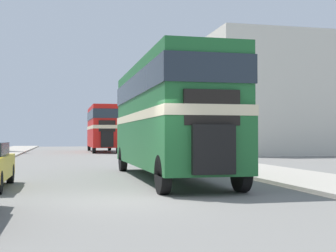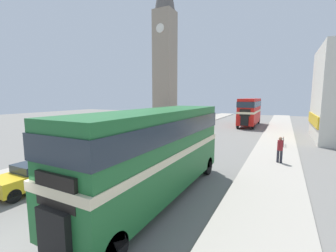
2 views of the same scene
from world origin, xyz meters
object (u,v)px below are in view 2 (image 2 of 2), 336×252
Objects in this scene: bus_distant at (250,110)px; car_parked_mid at (36,174)px; double_decker_bus at (157,147)px; bicycle_on_pavement at (283,142)px; church_tower at (165,35)px; pedestrian_walking at (280,148)px.

car_parked_mid is (-6.26, -31.59, -1.90)m from bus_distant.
bus_distant reaches higher than double_decker_bus.
bus_distant is at bearing 108.99° from bicycle_on_pavement.
car_parked_mid is 47.28m from church_tower.
church_tower is at bearing 129.76° from pedestrian_walking.
double_decker_bus is 29.76m from bus_distant.
bicycle_on_pavement is at bearing 70.88° from double_decker_bus.
car_parked_mid is 15.24m from pedestrian_walking.
double_decker_bus is at bearing -120.16° from pedestrian_walking.
pedestrian_walking reaches higher than car_parked_mid.
double_decker_bus is 47.36m from church_tower.
bus_distant is 15.79m from bicycle_on_pavement.
car_parked_mid is 20.27m from bicycle_on_pavement.
double_decker_bus is at bearing 16.61° from car_parked_mid.
pedestrian_walking is at bearing 59.84° from double_decker_bus.
bus_distant is (0.09, 29.76, 0.16)m from double_decker_bus.
bus_distant is 21.80m from pedestrian_walking.
double_decker_bus reaches higher than pedestrian_walking.
double_decker_bus is 2.69× the size of car_parked_mid.
bicycle_on_pavement is (5.09, -14.80, -2.14)m from bus_distant.
church_tower is (-14.47, 41.17, 18.18)m from car_parked_mid.
bicycle_on_pavement is 40.00m from church_tower.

